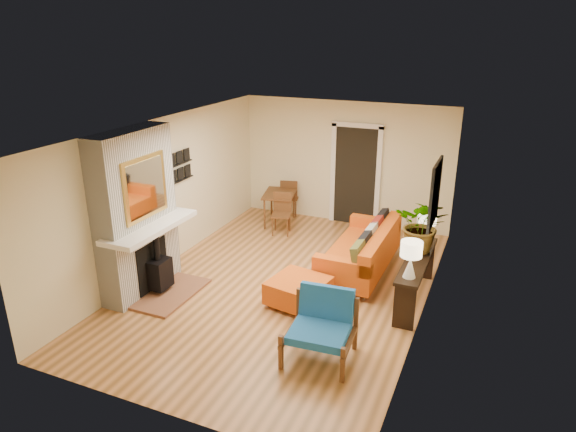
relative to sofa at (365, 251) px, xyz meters
name	(u,v)px	position (x,y,z in m)	size (l,w,h in m)	color
room_shell	(365,176)	(-0.47, 1.59, 0.86)	(6.50, 6.50, 6.50)	tan
fireplace	(138,218)	(-3.08, -2.04, 0.86)	(1.09, 1.68, 2.60)	white
sofa	(365,251)	(0.00, 0.00, 0.00)	(0.96, 2.21, 0.87)	silver
ottoman	(299,290)	(-0.62, -1.51, -0.15)	(0.93, 0.93, 0.41)	silver
blue_chair	(322,322)	(0.13, -2.56, 0.09)	(0.89, 0.88, 0.87)	brown
dining_table	(283,199)	(-2.23, 1.55, 0.17)	(0.92, 1.60, 0.84)	brown
console_table	(417,267)	(0.99, -0.71, 0.20)	(0.34, 1.85, 0.72)	black
lamp_near	(411,255)	(0.99, -1.38, 0.68)	(0.30, 0.30, 0.54)	white
lamp_far	(427,223)	(0.99, -0.03, 0.68)	(0.30, 0.30, 0.54)	white
houseplant	(423,225)	(0.98, -0.42, 0.78)	(0.79, 0.68, 0.87)	#1E5919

